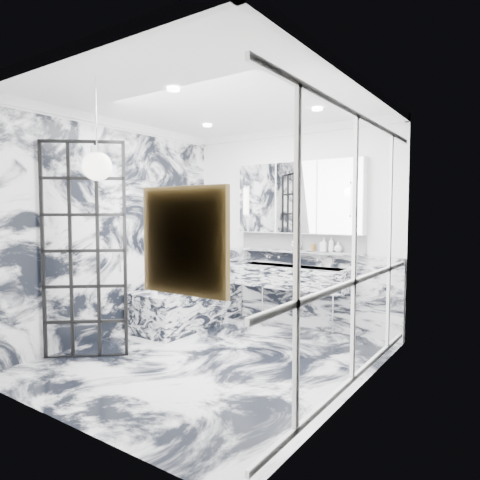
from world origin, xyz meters
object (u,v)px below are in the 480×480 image
Objects in this scene: mirror_cabinet at (298,198)px; bathtub at (188,306)px; crittall_door at (84,251)px; trough_sink at (292,277)px.

bathtub is at bearing -147.94° from mirror_cabinet.
crittall_door reaches higher than mirror_cabinet.
bathtub is at bearing -153.52° from trough_sink.
trough_sink is at bearing -90.00° from mirror_cabinet.
crittall_door is 2.73m from trough_sink.
trough_sink is 0.97× the size of bathtub.
bathtub is (-1.33, -0.66, -0.45)m from trough_sink.
bathtub is (0.03, 1.66, -0.92)m from crittall_door.
crittall_door reaches higher than trough_sink.
crittall_door is 1.25× the size of mirror_cabinet.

